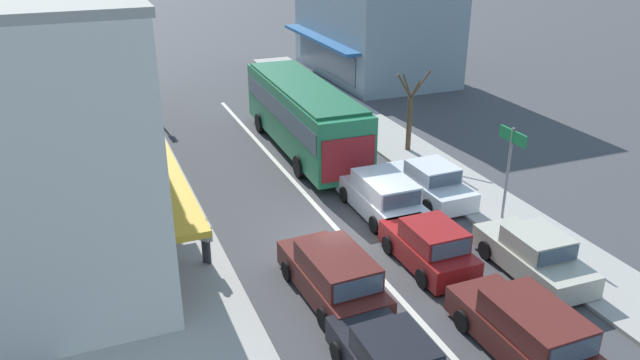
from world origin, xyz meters
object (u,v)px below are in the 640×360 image
object	(u,v)px
parked_sedan_kerb_second	(431,183)
directional_road_sign	(511,153)
wagon_queue_far_back	(527,331)
pedestrian_browsing_midblock	(145,117)
wagon_behind_bus_mid	(382,196)
hatchback_adjacent_lane_trail	(429,247)
parked_sedan_kerb_front	(534,255)
traffic_light_downstreet	(145,62)
wagon_behind_bus_near	(333,276)
pedestrian_with_handbag_near	(205,237)
city_bus	(303,113)
street_tree_right	(410,116)

from	to	relation	value
parked_sedan_kerb_second	directional_road_sign	size ratio (longest dim) A/B	1.17
wagon_queue_far_back	directional_road_sign	xyz separation A→B (m)	(4.22, 6.50, 1.93)
wagon_queue_far_back	pedestrian_browsing_midblock	size ratio (longest dim) A/B	2.78
wagon_queue_far_back	wagon_behind_bus_mid	bearing A→B (deg)	87.93
directional_road_sign	wagon_queue_far_back	bearing A→B (deg)	-123.00
hatchback_adjacent_lane_trail	parked_sedan_kerb_front	bearing A→B (deg)	-29.74
traffic_light_downstreet	hatchback_adjacent_lane_trail	bearing A→B (deg)	-73.66
wagon_behind_bus_near	parked_sedan_kerb_front	world-z (taller)	wagon_behind_bus_near
pedestrian_with_handbag_near	hatchback_adjacent_lane_trail	bearing A→B (deg)	-21.52
traffic_light_downstreet	directional_road_sign	distance (m)	21.13
wagon_behind_bus_mid	pedestrian_browsing_midblock	xyz separation A→B (m)	(-7.02, 12.12, 0.32)
wagon_behind_bus_mid	directional_road_sign	bearing A→B (deg)	-28.84
pedestrian_with_handbag_near	directional_road_sign	bearing A→B (deg)	-4.51
city_bus	directional_road_sign	bearing A→B (deg)	-66.10
wagon_behind_bus_mid	parked_sedan_kerb_second	world-z (taller)	wagon_behind_bus_mid
parked_sedan_kerb_front	pedestrian_with_handbag_near	world-z (taller)	pedestrian_with_handbag_near
hatchback_adjacent_lane_trail	street_tree_right	world-z (taller)	street_tree_right
parked_sedan_kerb_second	traffic_light_downstreet	world-z (taller)	traffic_light_downstreet
city_bus	parked_sedan_kerb_second	size ratio (longest dim) A/B	2.58
pedestrian_browsing_midblock	parked_sedan_kerb_second	bearing A→B (deg)	-50.69
hatchback_adjacent_lane_trail	pedestrian_browsing_midblock	bearing A→B (deg)	112.73
pedestrian_with_handbag_near	pedestrian_browsing_midblock	size ratio (longest dim) A/B	1.00
pedestrian_with_handbag_near	parked_sedan_kerb_front	bearing A→B (deg)	-24.09
hatchback_adjacent_lane_trail	pedestrian_browsing_midblock	size ratio (longest dim) A/B	2.28
wagon_queue_far_back	pedestrian_with_handbag_near	xyz separation A→B (m)	(-6.63, 7.36, 0.32)
hatchback_adjacent_lane_trail	wagon_queue_far_back	size ratio (longest dim) A/B	0.82
wagon_queue_far_back	wagon_behind_bus_near	world-z (taller)	same
wagon_queue_far_back	wagon_behind_bus_mid	xyz separation A→B (m)	(0.31, 8.65, 0.00)
wagon_behind_bus_mid	pedestrian_browsing_midblock	world-z (taller)	pedestrian_browsing_midblock
directional_road_sign	pedestrian_with_handbag_near	distance (m)	11.00
parked_sedan_kerb_second	pedestrian_browsing_midblock	size ratio (longest dim) A/B	2.60
wagon_queue_far_back	street_tree_right	bearing A→B (deg)	72.28
hatchback_adjacent_lane_trail	parked_sedan_kerb_front	distance (m)	3.24
parked_sedan_kerb_second	pedestrian_browsing_midblock	bearing A→B (deg)	129.31
hatchback_adjacent_lane_trail	wagon_behind_bus_near	xyz separation A→B (m)	(-3.53, -0.50, 0.04)
hatchback_adjacent_lane_trail	directional_road_sign	world-z (taller)	directional_road_sign
hatchback_adjacent_lane_trail	street_tree_right	distance (m)	10.41
pedestrian_browsing_midblock	pedestrian_with_handbag_near	bearing A→B (deg)	-89.64
wagon_behind_bus_near	traffic_light_downstreet	distance (m)	21.03
wagon_behind_bus_near	pedestrian_browsing_midblock	xyz separation A→B (m)	(-3.18, 16.53, 0.32)
parked_sedan_kerb_front	traffic_light_downstreet	xyz separation A→B (m)	(-8.76, 21.89, 2.19)
directional_road_sign	street_tree_right	bearing A→B (deg)	87.92
wagon_queue_far_back	wagon_behind_bus_near	distance (m)	5.52
city_bus	wagon_behind_bus_near	xyz separation A→B (m)	(-3.51, -11.84, -1.14)
traffic_light_downstreet	pedestrian_browsing_midblock	xyz separation A→B (m)	(-0.77, -4.25, -1.79)
parked_sedan_kerb_front	parked_sedan_kerb_second	world-z (taller)	same
wagon_behind_bus_mid	pedestrian_with_handbag_near	world-z (taller)	pedestrian_with_handbag_near
wagon_behind_bus_near	street_tree_right	bearing A→B (deg)	50.78
wagon_queue_far_back	street_tree_right	distance (m)	14.81
hatchback_adjacent_lane_trail	wagon_behind_bus_near	bearing A→B (deg)	-171.94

